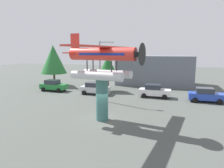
# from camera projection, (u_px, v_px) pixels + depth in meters

# --- Properties ---
(ground_plane) EXTENTS (140.00, 140.00, 0.00)m
(ground_plane) POSITION_uv_depth(u_px,v_px,m) (102.00, 120.00, 18.18)
(ground_plane) COLOR #4C514C
(display_pedestal) EXTENTS (1.10, 1.10, 3.80)m
(display_pedestal) POSITION_uv_depth(u_px,v_px,m) (102.00, 100.00, 17.88)
(display_pedestal) COLOR #386B66
(display_pedestal) RESTS_ON ground
(floatplane_monument) EXTENTS (7.09, 10.45, 4.00)m
(floatplane_monument) POSITION_uv_depth(u_px,v_px,m) (103.00, 60.00, 17.24)
(floatplane_monument) COLOR silver
(floatplane_monument) RESTS_ON display_pedestal
(car_near_green) EXTENTS (4.20, 2.02, 1.76)m
(car_near_green) POSITION_uv_depth(u_px,v_px,m) (53.00, 85.00, 31.40)
(car_near_green) COLOR #237A38
(car_near_green) RESTS_ON ground
(car_mid_silver) EXTENTS (4.20, 2.02, 1.76)m
(car_mid_silver) POSITION_uv_depth(u_px,v_px,m) (95.00, 88.00, 28.96)
(car_mid_silver) COLOR silver
(car_mid_silver) RESTS_ON ground
(car_far_white) EXTENTS (4.20, 2.02, 1.76)m
(car_far_white) POSITION_uv_depth(u_px,v_px,m) (154.00, 91.00, 27.02)
(car_far_white) COLOR white
(car_far_white) RESTS_ON ground
(car_distant_blue) EXTENTS (4.20, 2.02, 1.76)m
(car_distant_blue) POSITION_uv_depth(u_px,v_px,m) (206.00, 95.00, 24.50)
(car_distant_blue) COLOR #2847B7
(car_distant_blue) RESTS_ON ground
(streetlight_primary) EXTENTS (1.84, 0.28, 7.40)m
(streetlight_primary) POSITION_uv_depth(u_px,v_px,m) (102.00, 67.00, 24.57)
(streetlight_primary) COLOR gray
(streetlight_primary) RESTS_ON ground
(storefront_building) EXTENTS (13.61, 7.63, 5.38)m
(storefront_building) POSITION_uv_depth(u_px,v_px,m) (155.00, 70.00, 37.71)
(storefront_building) COLOR slate
(storefront_building) RESTS_ON ground
(tree_west) EXTENTS (4.58, 4.58, 7.33)m
(tree_west) POSITION_uv_depth(u_px,v_px,m) (53.00, 59.00, 35.77)
(tree_west) COLOR brown
(tree_west) RESTS_ON ground
(tree_east) EXTENTS (3.10, 3.10, 5.72)m
(tree_east) POSITION_uv_depth(u_px,v_px,m) (108.00, 66.00, 30.92)
(tree_east) COLOR brown
(tree_east) RESTS_ON ground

